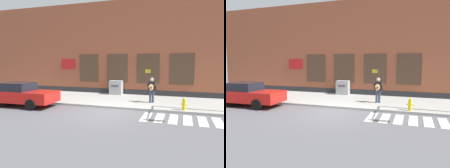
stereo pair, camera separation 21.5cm
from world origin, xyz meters
TOP-DOWN VIEW (x-y plane):
  - ground_plane at (0.00, 0.00)m, footprint 160.00×160.00m
  - sidewalk at (0.00, 3.78)m, footprint 28.00×5.19m
  - building_backdrop at (-0.00, 8.37)m, footprint 28.00×4.06m
  - crosswalk at (4.65, -0.12)m, footprint 5.20×1.90m
  - red_car at (-5.87, 0.08)m, footprint 4.66×2.10m
  - busker at (2.05, 3.21)m, footprint 0.78×0.65m
  - utility_box at (-1.27, 5.92)m, footprint 1.04×0.67m
  - fire_hydrant at (4.12, 1.53)m, footprint 0.38×0.20m

SIDE VIEW (x-z plane):
  - ground_plane at x=0.00m, z-range 0.00..0.00m
  - crosswalk at x=4.65m, z-range 0.00..0.01m
  - sidewalk at x=0.00m, z-range 0.00..0.14m
  - fire_hydrant at x=4.12m, z-range 0.13..0.83m
  - utility_box at x=-1.27m, z-range 0.14..1.29m
  - red_car at x=-5.87m, z-range 0.01..1.54m
  - busker at x=2.05m, z-range 0.25..1.91m
  - building_backdrop at x=0.00m, z-range -0.01..7.88m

